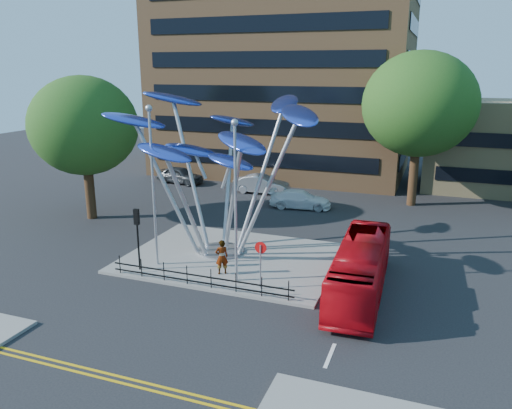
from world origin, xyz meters
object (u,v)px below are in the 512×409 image
at_px(parked_car_left, 180,175).
at_px(parked_car_right, 300,199).
at_px(leaf_sculpture, 218,139).
at_px(street_lamp_left, 152,173).
at_px(tree_left, 84,126).
at_px(street_lamp_right, 235,187).
at_px(no_entry_sign_island, 261,257).
at_px(tree_right, 419,104).
at_px(parked_car_mid, 262,184).
at_px(traffic_light_island, 137,226).
at_px(pedestrian, 222,257).
at_px(red_bus, 360,268).

xyz_separation_m(parked_car_left, parked_car_right, (13.22, -4.49, -0.09)).
distance_m(leaf_sculpture, parked_car_right, 13.02).
xyz_separation_m(street_lamp_left, parked_car_right, (4.28, 14.50, -4.65)).
relative_size(tree_left, street_lamp_right, 1.24).
bearing_deg(no_entry_sign_island, street_lamp_left, 171.39).
xyz_separation_m(tree_right, parked_car_left, (-21.44, 0.49, -7.24)).
height_order(street_lamp_left, parked_car_mid, street_lamp_left).
distance_m(street_lamp_right, traffic_light_island, 6.05).
bearing_deg(pedestrian, parked_car_left, -90.97).
bearing_deg(traffic_light_island, leaf_sculpture, 54.96).
height_order(leaf_sculpture, parked_car_mid, leaf_sculpture).
distance_m(leaf_sculpture, pedestrian, 6.76).
bearing_deg(parked_car_left, leaf_sculpture, -135.79).
bearing_deg(tree_right, parked_car_left, 178.69).
distance_m(tree_right, traffic_light_island, 24.06).
distance_m(red_bus, parked_car_left, 27.33).
bearing_deg(parked_car_left, tree_left, -174.08).
bearing_deg(parked_car_left, parked_car_mid, -88.03).
xyz_separation_m(tree_left, pedestrian, (13.45, -6.48, -5.70)).
distance_m(street_lamp_right, parked_car_left, 24.35).
xyz_separation_m(traffic_light_island, parked_car_right, (4.78, 15.50, -1.91)).
xyz_separation_m(street_lamp_left, street_lamp_right, (5.00, -0.50, -0.26)).
distance_m(traffic_light_island, parked_car_left, 21.78).
xyz_separation_m(traffic_light_island, red_bus, (11.66, 1.49, -1.30)).
bearing_deg(red_bus, parked_car_right, 114.03).
bearing_deg(tree_right, tree_left, -151.39).
distance_m(traffic_light_island, pedestrian, 4.81).
relative_size(tree_right, street_lamp_left, 1.38).
bearing_deg(parked_car_left, street_lamp_right, -135.94).
bearing_deg(parked_car_left, parked_car_right, -100.27).
height_order(street_lamp_right, pedestrian, street_lamp_right).
xyz_separation_m(no_entry_sign_island, pedestrian, (-2.55, 1.01, -0.72)).
distance_m(street_lamp_right, parked_car_right, 15.65).
bearing_deg(street_lamp_right, leaf_sculpture, 124.91).
bearing_deg(leaf_sculpture, red_bus, -17.12).
bearing_deg(tree_right, leaf_sculpture, -123.31).
bearing_deg(street_lamp_left, tree_left, 145.62).
distance_m(tree_left, street_lamp_right, 16.19).
bearing_deg(tree_left, street_lamp_left, -34.38).
height_order(parked_car_left, parked_car_right, parked_car_left).
bearing_deg(street_lamp_right, street_lamp_left, 174.29).
distance_m(leaf_sculpture, red_bus, 10.70).
bearing_deg(parked_car_mid, street_lamp_left, 179.45).
bearing_deg(parked_car_mid, tree_left, 139.84).
bearing_deg(traffic_light_island, parked_car_left, 112.89).
bearing_deg(pedestrian, parked_car_mid, -112.11).
bearing_deg(street_lamp_left, tree_right, 55.95).
bearing_deg(parked_car_right, parked_car_mid, 45.17).
bearing_deg(parked_car_right, no_entry_sign_island, -178.85).
relative_size(street_lamp_left, parked_car_right, 1.81).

